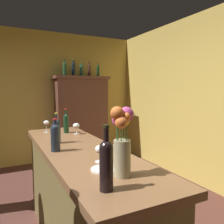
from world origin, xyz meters
TOP-DOWN VIEW (x-y plane):
  - wall_back at (0.00, 2.86)m, footprint 4.92×0.12m
  - bar_counter at (0.25, -0.07)m, footprint 0.61×2.21m
  - display_cabinet at (1.19, 2.57)m, footprint 1.14×0.40m
  - wine_bottle_chardonnay at (0.11, 0.20)m, footprint 0.07×0.07m
  - wine_bottle_malbec at (0.33, 0.66)m, footprint 0.06×0.06m
  - wine_bottle_merlot at (0.10, -0.94)m, footprint 0.07×0.07m
  - wine_bottle_riesling at (0.04, -0.09)m, footprint 0.08×0.08m
  - wine_glass_front at (0.13, 0.79)m, footprint 0.07×0.07m
  - wine_glass_mid at (0.25, -0.51)m, footprint 0.07×0.07m
  - wine_glass_rear at (0.41, 0.53)m, footprint 0.08×0.08m
  - flower_arrangement at (0.26, -0.80)m, footprint 0.15×0.13m
  - cheese_plate at (0.21, -0.67)m, footprint 0.17×0.17m
  - display_bottle_left at (0.84, 2.57)m, footprint 0.07×0.07m
  - display_bottle_midleft at (1.02, 2.57)m, footprint 0.07×0.07m
  - display_bottle_center at (1.19, 2.57)m, footprint 0.08×0.08m
  - display_bottle_midright at (1.36, 2.57)m, footprint 0.06×0.06m
  - display_bottle_right at (1.56, 2.57)m, footprint 0.06×0.06m

SIDE VIEW (x-z plane):
  - bar_counter at x=0.25m, z-range 0.00..0.99m
  - display_cabinet at x=1.19m, z-range 0.04..1.81m
  - cheese_plate at x=0.21m, z-range 0.99..1.00m
  - wine_glass_mid at x=0.25m, z-range 1.01..1.13m
  - wine_glass_rear at x=0.41m, z-range 1.02..1.14m
  - wine_glass_front at x=0.13m, z-range 1.02..1.17m
  - wine_bottle_malbec at x=0.33m, z-range 0.97..1.26m
  - wine_bottle_riesling at x=0.04m, z-range 0.98..1.25m
  - wine_bottle_chardonnay at x=0.11m, z-range 0.97..1.26m
  - wine_bottle_merlot at x=0.10m, z-range 0.97..1.30m
  - flower_arrangement at x=0.26m, z-range 1.02..1.43m
  - wall_back at x=0.00m, z-range 0.00..2.66m
  - display_bottle_right at x=1.56m, z-range 1.75..2.05m
  - display_bottle_center at x=1.19m, z-range 1.76..2.05m
  - display_bottle_midright at x=1.36m, z-range 1.75..2.07m
  - display_bottle_left at x=0.84m, z-range 1.75..2.08m
  - display_bottle_midleft at x=1.02m, z-range 1.75..2.09m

